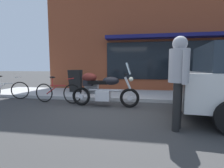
{
  "coord_description": "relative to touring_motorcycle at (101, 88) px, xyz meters",
  "views": [
    {
      "loc": [
        0.79,
        -4.38,
        1.25
      ],
      "look_at": [
        -0.08,
        0.79,
        0.7
      ],
      "focal_mm": 26.16,
      "sensor_mm": 36.0,
      "label": 1
    }
  ],
  "objects": [
    {
      "name": "ground_plane",
      "position": [
        0.41,
        -0.63,
        -0.59
      ],
      "size": [
        80.0,
        80.0,
        0.0
      ],
      "primitive_type": "plane",
      "color": "#363636"
    },
    {
      "name": "second_bicycle_by_cafe",
      "position": [
        -3.89,
        0.46,
        -0.22
      ],
      "size": [
        1.66,
        0.63,
        0.93
      ],
      "color": "black",
      "rests_on": "ground_plane"
    },
    {
      "name": "pedestrian_walking",
      "position": [
        1.95,
        -1.67,
        0.56
      ],
      "size": [
        0.46,
        0.54,
        1.83
      ],
      "color": "black",
      "rests_on": "ground_plane"
    },
    {
      "name": "parked_bicycle",
      "position": [
        -1.59,
        0.21,
        -0.23
      ],
      "size": [
        1.75,
        0.48,
        0.92
      ],
      "color": "black",
      "rests_on": "ground_plane"
    },
    {
      "name": "touring_motorcycle",
      "position": [
        0.0,
        0.0,
        0.0
      ],
      "size": [
        2.17,
        0.69,
        1.38
      ],
      "color": "black",
      "rests_on": "ground_plane"
    },
    {
      "name": "sandwich_board_sign",
      "position": [
        -1.63,
        1.92,
        0.03
      ],
      "size": [
        0.55,
        0.42,
        0.99
      ],
      "color": "black",
      "rests_on": "sidewalk_curb"
    }
  ]
}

